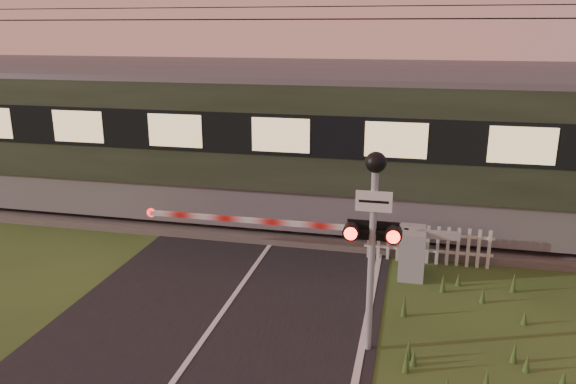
# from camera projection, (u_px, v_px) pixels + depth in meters

# --- Properties ---
(ground) EXTENTS (160.00, 160.00, 0.00)m
(ground) POSITION_uv_depth(u_px,v_px,m) (198.00, 347.00, 9.66)
(ground) COLOR #2B441A
(ground) RESTS_ON ground
(road) EXTENTS (6.00, 140.00, 0.03)m
(road) POSITION_uv_depth(u_px,v_px,m) (194.00, 354.00, 9.43)
(road) COLOR black
(road) RESTS_ON ground
(track_bed) EXTENTS (140.00, 3.40, 0.39)m
(track_bed) POSITION_uv_depth(u_px,v_px,m) (285.00, 222.00, 15.72)
(track_bed) COLOR #47423D
(track_bed) RESTS_ON ground
(overhead_wires) EXTENTS (120.00, 0.62, 0.62)m
(overhead_wires) POSITION_uv_depth(u_px,v_px,m) (285.00, 10.00, 14.13)
(overhead_wires) COLOR black
(overhead_wires) RESTS_ON ground
(boom_gate) EXTENTS (7.29, 0.84, 1.11)m
(boom_gate) POSITION_uv_depth(u_px,v_px,m) (395.00, 248.00, 12.38)
(boom_gate) COLOR gray
(boom_gate) RESTS_ON ground
(crossing_signal) EXTENTS (0.88, 0.36, 3.45)m
(crossing_signal) POSITION_uv_depth(u_px,v_px,m) (373.00, 218.00, 8.94)
(crossing_signal) COLOR gray
(crossing_signal) RESTS_ON ground
(picket_fence) EXTENTS (2.93, 0.08, 0.92)m
(picket_fence) POSITION_uv_depth(u_px,v_px,m) (428.00, 244.00, 13.00)
(picket_fence) COLOR silver
(picket_fence) RESTS_ON ground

